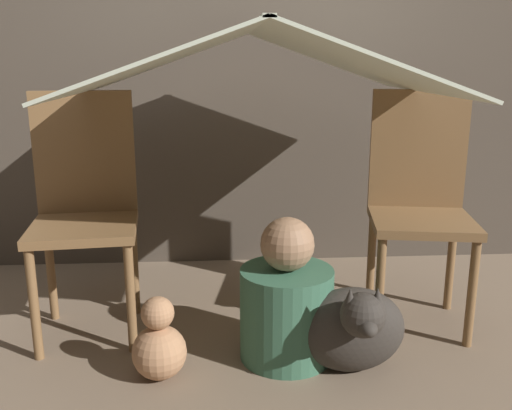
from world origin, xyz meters
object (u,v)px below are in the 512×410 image
object	(u,v)px
chair_right	(420,198)
person_front	(286,303)
chair_left	(85,204)
dog	(353,327)

from	to	relation	value
chair_right	person_front	distance (m)	0.75
chair_left	person_front	bearing A→B (deg)	-27.62
dog	chair_left	bearing A→B (deg)	156.21
chair_left	chair_right	size ratio (longest dim) A/B	1.00
chair_right	dog	bearing A→B (deg)	-120.56
dog	chair_right	bearing A→B (deg)	50.07
chair_left	dog	world-z (taller)	chair_left
person_front	dog	size ratio (longest dim) A/B	1.42
chair_left	person_front	distance (m)	0.91
chair_right	person_front	size ratio (longest dim) A/B	1.78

